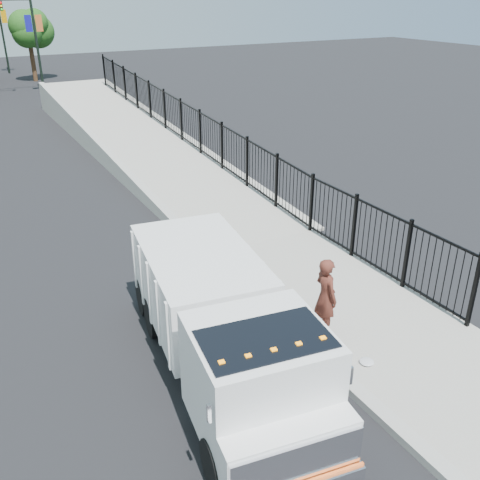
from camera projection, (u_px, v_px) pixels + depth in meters
ground at (285, 329)px, 12.07m from camera, size 120.00×120.00×0.00m
sidewalk at (413, 349)px, 11.31m from camera, size 3.55×12.00×0.12m
curb at (341, 377)px, 10.45m from camera, size 0.30×12.00×0.16m
ramp at (139, 149)px, 25.67m from camera, size 3.95×24.06×3.19m
iron_fence at (201, 146)px, 22.74m from camera, size 0.10×28.00×1.80m
truck at (224, 325)px, 9.96m from camera, size 3.05×6.94×2.30m
worker at (326, 297)px, 11.39m from camera, size 0.47×0.68×1.80m
debris at (367, 362)px, 10.78m from camera, size 0.30×0.30×0.08m
light_pole_1 at (30, 30)px, 37.27m from camera, size 3.78×0.22×8.00m
tree_1 at (28, 31)px, 42.92m from camera, size 2.43×2.43×5.22m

